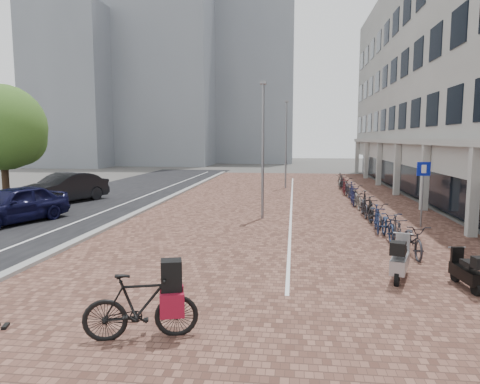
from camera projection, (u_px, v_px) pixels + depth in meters
name	position (u px, v px, depth m)	size (l,w,h in m)	color
ground	(216.00, 259.00, 13.18)	(140.00, 140.00, 0.00)	#474442
plaza_brick	(288.00, 202.00, 24.75)	(14.50, 42.00, 0.04)	brown
street_asphalt	(103.00, 199.00, 26.10)	(8.00, 50.00, 0.03)	black
curb	(166.00, 199.00, 25.62)	(0.35, 42.00, 0.14)	gray
lane_line	(135.00, 199.00, 25.85)	(0.12, 44.00, 0.00)	white
parking_line	(292.00, 202.00, 24.73)	(0.10, 30.00, 0.00)	white
office_building	(473.00, 58.00, 26.33)	(8.40, 40.00, 15.00)	#AAAAA5
bg_towers	(177.00, 65.00, 61.45)	(33.00, 23.00, 32.00)	gray
car_navy	(14.00, 205.00, 18.56)	(1.92, 4.76, 1.62)	black
car_dark	(65.00, 188.00, 24.55)	(1.78, 5.11, 1.68)	black
hero_bike	(141.00, 305.00, 7.79)	(2.13, 1.14, 1.45)	black
shoes	(0.00, 328.00, 8.26)	(0.31, 0.26, 0.08)	black
scooter_front	(400.00, 258.00, 11.12)	(0.52, 1.65, 1.14)	#A0A1A5
scooter_mid	(466.00, 270.00, 10.43)	(0.43, 1.37, 0.94)	black
parking_sign	(423.00, 183.00, 17.64)	(0.55, 0.15, 2.67)	slate
lamp_near	(263.00, 152.00, 19.35)	(0.12, 0.12, 6.02)	slate
lamp_far	(286.00, 145.00, 31.40)	(0.12, 0.12, 6.26)	slate
street_tree	(6.00, 130.00, 22.31)	(4.37, 4.37, 6.35)	#382619
bike_row	(358.00, 198.00, 22.91)	(1.16, 21.43, 1.05)	black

